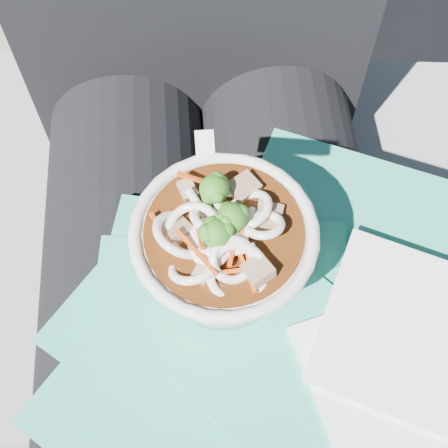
{
  "coord_description": "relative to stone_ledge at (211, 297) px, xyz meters",
  "views": [
    {
      "loc": [
        -0.01,
        -0.19,
        1.1
      ],
      "look_at": [
        0.01,
        0.0,
        0.74
      ],
      "focal_mm": 50.0,
      "sensor_mm": 36.0,
      "label": 1
    }
  ],
  "objects": [
    {
      "name": "udon_bowl",
      "position": [
        0.01,
        -0.15,
        0.47
      ],
      "size": [
        0.15,
        0.15,
        0.18
      ],
      "color": "white",
      "rests_on": "plastic_bag"
    },
    {
      "name": "lap",
      "position": [
        0.0,
        -0.15,
        0.32
      ],
      "size": [
        0.32,
        0.48,
        0.16
      ],
      "color": "black",
      "rests_on": "stone_ledge"
    },
    {
      "name": "ground",
      "position": [
        0.0,
        -0.15,
        -0.24
      ],
      "size": [
        20.0,
        20.0,
        0.0
      ],
      "primitive_type": "plane",
      "color": "slate",
      "rests_on": "ground"
    },
    {
      "name": "person_body",
      "position": [
        0.0,
        -0.06,
        0.34
      ],
      "size": [
        0.34,
        0.94,
        1.02
      ],
      "color": "black",
      "rests_on": "ground"
    },
    {
      "name": "plastic_bag",
      "position": [
        0.03,
        -0.2,
        0.41
      ],
      "size": [
        0.37,
        0.37,
        0.02
      ],
      "color": "#2AAF93",
      "rests_on": "lap"
    },
    {
      "name": "napkins",
      "position": [
        0.13,
        -0.23,
        0.42
      ],
      "size": [
        0.18,
        0.2,
        0.01
      ],
      "color": "white",
      "rests_on": "plastic_bag"
    },
    {
      "name": "stone_ledge",
      "position": [
        0.0,
        0.0,
        0.0
      ],
      "size": [
        1.05,
        0.61,
        0.47
      ],
      "primitive_type": "cube",
      "rotation": [
        0.0,
        0.0,
        -0.11
      ],
      "color": "gray",
      "rests_on": "ground"
    }
  ]
}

